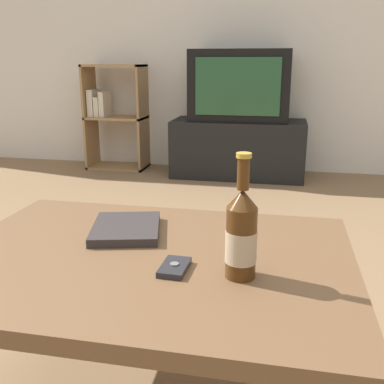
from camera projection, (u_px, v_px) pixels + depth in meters
name	position (u px, v px, depth m)	size (l,w,h in m)	color
back_wall	(252.00, 15.00, 3.73)	(8.00, 0.05, 2.60)	silver
coffee_table	(148.00, 281.00, 1.13)	(1.01, 0.73, 0.47)	brown
tv_stand	(238.00, 148.00, 3.74)	(1.09, 0.47, 0.47)	black
television	(240.00, 85.00, 3.60)	(0.79, 0.39, 0.56)	black
bookshelf	(112.00, 114.00, 3.98)	(0.52, 0.30, 0.91)	#99754C
beer_bottle	(241.00, 235.00, 0.97)	(0.07, 0.07, 0.28)	#47280F
cell_phone	(175.00, 267.00, 1.03)	(0.06, 0.10, 0.02)	#232328
table_book	(126.00, 229.00, 1.25)	(0.23, 0.26, 0.02)	#2D2828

